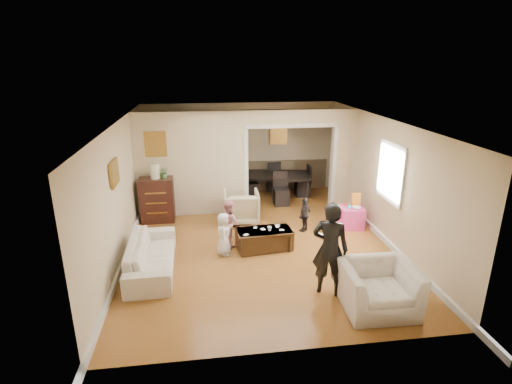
{
  "coord_description": "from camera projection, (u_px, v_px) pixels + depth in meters",
  "views": [
    {
      "loc": [
        -1.1,
        -7.85,
        3.78
      ],
      "look_at": [
        0.0,
        0.2,
        1.05
      ],
      "focal_mm": 27.98,
      "sensor_mm": 36.0,
      "label": 1
    }
  ],
  "objects": [
    {
      "name": "potted_plant",
      "position": [
        164.0,
        172.0,
        9.41
      ],
      "size": [
        0.25,
        0.22,
        0.28
      ],
      "primitive_type": "imported",
      "color": "#426B2F",
      "rests_on": "dresser"
    },
    {
      "name": "child_kneel_b",
      "position": [
        229.0,
        223.0,
        8.39
      ],
      "size": [
        0.55,
        0.6,
        0.99
      ],
      "primitive_type": "imported",
      "rotation": [
        0.0,
        0.0,
        2.06
      ],
      "color": "pink",
      "rests_on": "ground"
    },
    {
      "name": "partition_left",
      "position": [
        192.0,
        164.0,
        9.82
      ],
      "size": [
        2.75,
        0.18,
        2.6
      ],
      "primitive_type": "cube",
      "color": "beige",
      "rests_on": "ground"
    },
    {
      "name": "framed_art_sofa_wall",
      "position": [
        114.0,
        173.0,
        7.24
      ],
      "size": [
        0.03,
        0.55,
        0.4
      ],
      "primitive_type": "cube",
      "color": "brown"
    },
    {
      "name": "dining_table",
      "position": [
        277.0,
        186.0,
        11.37
      ],
      "size": [
        2.05,
        1.4,
        0.66
      ],
      "primitive_type": "imported",
      "rotation": [
        0.0,
        0.0,
        -0.2
      ],
      "color": "black",
      "rests_on": "ground"
    },
    {
      "name": "child_kneel_a",
      "position": [
        224.0,
        234.0,
        7.96
      ],
      "size": [
        0.3,
        0.44,
        0.89
      ],
      "primitive_type": "imported",
      "rotation": [
        0.0,
        0.0,
        1.54
      ],
      "color": "white",
      "rests_on": "ground"
    },
    {
      "name": "partition_header",
      "position": [
        292.0,
        117.0,
        9.78
      ],
      "size": [
        2.22,
        0.18,
        0.35
      ],
      "primitive_type": "cube",
      "color": "beige",
      "rests_on": "partition_right"
    },
    {
      "name": "coffee_cup",
      "position": [
        270.0,
        229.0,
        8.17
      ],
      "size": [
        0.11,
        0.11,
        0.09
      ],
      "primitive_type": "imported",
      "rotation": [
        0.0,
        0.0,
        0.14
      ],
      "color": "white",
      "rests_on": "coffee_table"
    },
    {
      "name": "coffee_table",
      "position": [
        264.0,
        239.0,
        8.29
      ],
      "size": [
        1.19,
        0.71,
        0.42
      ],
      "primitive_type": "cube",
      "rotation": [
        0.0,
        0.0,
        0.14
      ],
      "color": "#362211",
      "rests_on": "ground"
    },
    {
      "name": "armchair_back",
      "position": [
        241.0,
        207.0,
        9.6
      ],
      "size": [
        0.85,
        0.88,
        0.77
      ],
      "primitive_type": "imported",
      "rotation": [
        0.0,
        0.0,
        3.1
      ],
      "color": "#C8BB8B",
      "rests_on": "ground"
    },
    {
      "name": "framed_art_alcove",
      "position": [
        278.0,
        134.0,
        11.55
      ],
      "size": [
        0.45,
        0.03,
        0.55
      ],
      "primitive_type": "cube",
      "color": "brown"
    },
    {
      "name": "cyan_cup",
      "position": [
        349.0,
        206.0,
        9.18
      ],
      "size": [
        0.08,
        0.08,
        0.08
      ],
      "primitive_type": "cylinder",
      "color": "#24B8AC",
      "rests_on": "play_table"
    },
    {
      "name": "floor",
      "position": [
        257.0,
        240.0,
        8.72
      ],
      "size": [
        7.0,
        7.0,
        0.0
      ],
      "primitive_type": "plane",
      "color": "#AB732C",
      "rests_on": "ground"
    },
    {
      "name": "cereal_box",
      "position": [
        356.0,
        199.0,
        9.32
      ],
      "size": [
        0.21,
        0.1,
        0.3
      ],
      "primitive_type": "cube",
      "rotation": [
        0.0,
        0.0,
        -0.14
      ],
      "color": "yellow",
      "rests_on": "play_table"
    },
    {
      "name": "partition_right",
      "position": [
        342.0,
        159.0,
        10.32
      ],
      "size": [
        0.55,
        0.18,
        2.6
      ],
      "primitive_type": "cube",
      "color": "beige",
      "rests_on": "ground"
    },
    {
      "name": "play_bowl",
      "position": [
        356.0,
        208.0,
        9.14
      ],
      "size": [
        0.23,
        0.23,
        0.05
      ],
      "primitive_type": "imported",
      "rotation": [
        0.0,
        0.0,
        -0.14
      ],
      "color": "white",
      "rests_on": "play_table"
    },
    {
      "name": "armchair_front",
      "position": [
        378.0,
        288.0,
        6.24
      ],
      "size": [
        1.16,
        1.02,
        0.74
      ],
      "primitive_type": "imported",
      "rotation": [
        0.0,
        0.0,
        -0.03
      ],
      "color": "silver",
      "rests_on": "ground"
    },
    {
      "name": "framed_art_partition",
      "position": [
        156.0,
        144.0,
        9.45
      ],
      "size": [
        0.45,
        0.03,
        0.55
      ],
      "primitive_type": "cube",
      "color": "brown",
      "rests_on": "partition_left"
    },
    {
      "name": "child_toddler",
      "position": [
        305.0,
        215.0,
        9.06
      ],
      "size": [
        0.47,
        0.49,
        0.81
      ],
      "primitive_type": "imported",
      "rotation": [
        0.0,
        0.0,
        -2.3
      ],
      "color": "black",
      "rests_on": "ground"
    },
    {
      "name": "sofa",
      "position": [
        151.0,
        255.0,
        7.42
      ],
      "size": [
        0.85,
        2.08,
        0.6
      ],
      "primitive_type": "imported",
      "rotation": [
        0.0,
        0.0,
        1.59
      ],
      "color": "silver",
      "rests_on": "ground"
    },
    {
      "name": "window_pane",
      "position": [
        391.0,
        172.0,
        8.2
      ],
      "size": [
        0.03,
        0.95,
        1.1
      ],
      "primitive_type": "cube",
      "color": "white",
      "rests_on": "ground"
    },
    {
      "name": "toy_block",
      "position": [
        346.0,
        205.0,
        9.35
      ],
      "size": [
        0.09,
        0.08,
        0.05
      ],
      "primitive_type": "cube",
      "rotation": [
        0.0,
        0.0,
        0.21
      ],
      "color": "red",
      "rests_on": "play_table"
    },
    {
      "name": "play_table",
      "position": [
        351.0,
        217.0,
        9.34
      ],
      "size": [
        0.59,
        0.59,
        0.5
      ],
      "primitive_type": "cube",
      "rotation": [
        0.0,
        0.0,
        -0.14
      ],
      "color": "#E33B90",
      "rests_on": "ground"
    },
    {
      "name": "table_lamp",
      "position": [
        155.0,
        171.0,
        9.37
      ],
      "size": [
        0.22,
        0.22,
        0.36
      ],
      "primitive_type": "cylinder",
      "color": "beige",
      "rests_on": "dresser"
    },
    {
      "name": "adult_person",
      "position": [
        330.0,
        249.0,
        6.53
      ],
      "size": [
        0.71,
        0.62,
        1.63
      ],
      "primitive_type": "imported",
      "rotation": [
        0.0,
        0.0,
        2.67
      ],
      "color": "black",
      "rests_on": "ground"
    },
    {
      "name": "craft_papers",
      "position": [
        266.0,
        229.0,
        8.26
      ],
      "size": [
        0.88,
        0.5,
        0.0
      ],
      "color": "white",
      "rests_on": "coffee_table"
    },
    {
      "name": "dresser",
      "position": [
        157.0,
        200.0,
        9.6
      ],
      "size": [
        0.79,
        0.44,
        1.08
      ],
      "primitive_type": "cube",
      "color": "black",
      "rests_on": "ground"
    }
  ]
}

